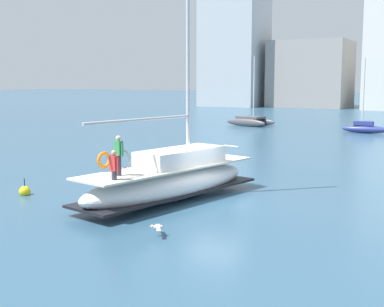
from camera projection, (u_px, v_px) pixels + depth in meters
ground_plane at (214, 201)px, 22.86m from camera, size 400.00×400.00×0.00m
main_sailboat at (171, 179)px, 22.98m from camera, size 4.34×9.89×12.26m
moored_sloop_far at (365, 128)px, 51.73m from camera, size 4.67×1.18×7.22m
moored_cutter_left at (251, 120)px, 59.92m from camera, size 5.58×3.53×7.76m
seagull at (157, 227)px, 17.69m from camera, size 0.64×0.81×0.17m
mooring_buoy at (25, 191)px, 24.07m from camera, size 0.52×0.52×0.86m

